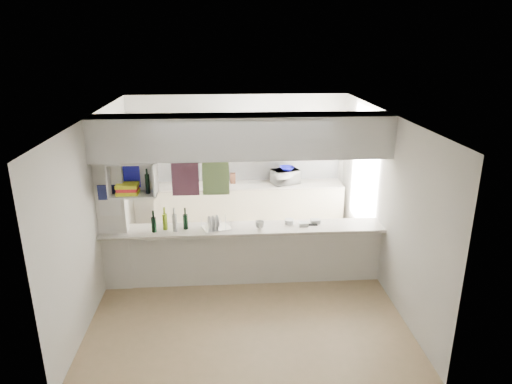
{
  "coord_description": "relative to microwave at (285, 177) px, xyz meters",
  "views": [
    {
      "loc": [
        -0.25,
        -6.28,
        3.62
      ],
      "look_at": [
        0.22,
        0.5,
        1.3
      ],
      "focal_mm": 32.0,
      "sensor_mm": 36.0,
      "label": 1
    }
  ],
  "objects": [
    {
      "name": "servery_partition",
      "position": [
        -1.07,
        -2.1,
        0.6
      ],
      "size": [
        4.2,
        0.5,
        2.6
      ],
      "color": "silver",
      "rests_on": "floor"
    },
    {
      "name": "plastic_tubs",
      "position": [
        -0.03,
        -2.04,
        -0.11
      ],
      "size": [
        0.54,
        0.22,
        0.07
      ],
      "color": "silver",
      "rests_on": "breakfast_bar"
    },
    {
      "name": "wall_right",
      "position": [
        1.2,
        -2.1,
        0.24
      ],
      "size": [
        0.0,
        4.8,
        4.8
      ],
      "primitive_type": "plane",
      "rotation": [
        1.57,
        0.0,
        -1.57
      ],
      "color": "silver",
      "rests_on": "floor"
    },
    {
      "name": "dish_rack",
      "position": [
        -1.31,
        -2.11,
        -0.06
      ],
      "size": [
        0.46,
        0.4,
        0.21
      ],
      "rotation": [
        0.0,
        0.0,
        0.31
      ],
      "color": "silver",
      "rests_on": "breakfast_bar"
    },
    {
      "name": "floor",
      "position": [
        -0.9,
        -2.1,
        -1.06
      ],
      "size": [
        4.8,
        4.8,
        0.0
      ],
      "primitive_type": "plane",
      "color": "#A0865D",
      "rests_on": "ground"
    },
    {
      "name": "kitchen_run",
      "position": [
        -0.74,
        0.04,
        -0.23
      ],
      "size": [
        3.6,
        0.63,
        2.24
      ],
      "color": "#EAE3C6",
      "rests_on": "floor"
    },
    {
      "name": "cup",
      "position": [
        -0.66,
        -2.17,
        -0.07
      ],
      "size": [
        0.18,
        0.18,
        0.11
      ],
      "primitive_type": "imported",
      "rotation": [
        0.0,
        0.0,
        0.4
      ],
      "color": "white",
      "rests_on": "dish_rack"
    },
    {
      "name": "ceiling",
      "position": [
        -0.9,
        -2.1,
        1.54
      ],
      "size": [
        4.8,
        4.8,
        0.0
      ],
      "primitive_type": "plane",
      "color": "white",
      "rests_on": "wall_back"
    },
    {
      "name": "cubby_shelf",
      "position": [
        -2.47,
        -2.16,
        0.65
      ],
      "size": [
        0.65,
        0.35,
        0.5
      ],
      "color": "white",
      "rests_on": "bulkhead"
    },
    {
      "name": "microwave",
      "position": [
        0.0,
        0.0,
        0.0
      ],
      "size": [
        0.59,
        0.49,
        0.28
      ],
      "primitive_type": "imported",
      "rotation": [
        0.0,
        0.0,
        3.49
      ],
      "color": "white",
      "rests_on": "bench_top"
    },
    {
      "name": "knife_block",
      "position": [
        -1.02,
        0.08,
        -0.04
      ],
      "size": [
        0.1,
        0.08,
        0.21
      ],
      "primitive_type": "cube",
      "rotation": [
        0.0,
        0.0,
        0.0
      ],
      "color": "#4E2C1A",
      "rests_on": "bench_top"
    },
    {
      "name": "wall_left",
      "position": [
        -3.0,
        -2.1,
        0.24
      ],
      "size": [
        0.0,
        4.8,
        4.8
      ],
      "primitive_type": "plane",
      "rotation": [
        1.57,
        0.0,
        1.57
      ],
      "color": "silver",
      "rests_on": "floor"
    },
    {
      "name": "wall_back",
      "position": [
        -0.9,
        0.3,
        0.24
      ],
      "size": [
        4.2,
        0.0,
        4.2
      ],
      "primitive_type": "plane",
      "rotation": [
        1.57,
        0.0,
        0.0
      ],
      "color": "silver",
      "rests_on": "floor"
    },
    {
      "name": "utensil_jar",
      "position": [
        -1.44,
        0.05,
        -0.07
      ],
      "size": [
        0.1,
        0.1,
        0.15
      ],
      "primitive_type": "cylinder",
      "color": "black",
      "rests_on": "bench_top"
    },
    {
      "name": "bowl",
      "position": [
        0.02,
        -0.03,
        0.17
      ],
      "size": [
        0.27,
        0.27,
        0.07
      ],
      "primitive_type": "imported",
      "color": "#0E0E9E",
      "rests_on": "microwave"
    },
    {
      "name": "wine_bottles",
      "position": [
        -1.98,
        -2.14,
        -0.01
      ],
      "size": [
        0.52,
        0.15,
        0.36
      ],
      "color": "black",
      "rests_on": "breakfast_bar"
    }
  ]
}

